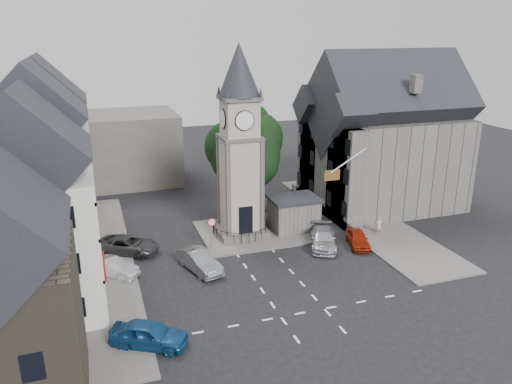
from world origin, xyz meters
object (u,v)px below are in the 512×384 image
object	(u,v)px
stone_shelter	(294,214)
pedestrian	(379,226)
car_west_blue	(149,334)
clock_tower	(240,144)
car_east_red	(358,238)

from	to	relation	value
stone_shelter	pedestrian	distance (m)	7.51
pedestrian	stone_shelter	bearing A→B (deg)	-27.86
stone_shelter	car_west_blue	xyz separation A→B (m)	(-14.48, -13.37, -0.79)
clock_tower	car_east_red	world-z (taller)	clock_tower
clock_tower	car_east_red	bearing A→B (deg)	-32.56
car_west_blue	car_east_red	distance (m)	20.04
stone_shelter	pedestrian	bearing A→B (deg)	-26.32
car_west_blue	car_east_red	world-z (taller)	car_west_blue
stone_shelter	pedestrian	world-z (taller)	stone_shelter
clock_tower	pedestrian	bearing A→B (deg)	-18.31
stone_shelter	pedestrian	size ratio (longest dim) A/B	2.69
clock_tower	car_west_blue	distance (m)	18.44
clock_tower	car_east_red	size ratio (longest dim) A/B	4.25
pedestrian	clock_tower	bearing A→B (deg)	-19.85
pedestrian	car_west_blue	bearing A→B (deg)	23.86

